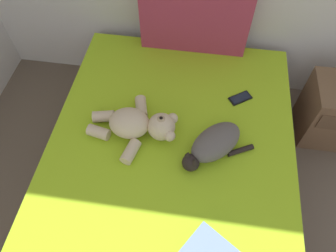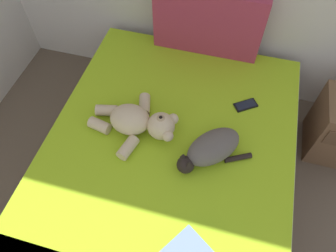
% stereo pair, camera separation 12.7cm
% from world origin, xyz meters
% --- Properties ---
extents(bed, '(1.53, 2.01, 0.49)m').
position_xyz_m(bed, '(1.58, 3.32, 0.24)').
color(bed, brown).
rests_on(bed, ground_plane).
extents(patterned_cushion, '(0.75, 0.12, 0.48)m').
position_xyz_m(patterned_cushion, '(1.61, 4.25, 0.73)').
color(patterned_cushion, '#A5334C').
rests_on(patterned_cushion, bed).
extents(cat, '(0.41, 0.38, 0.15)m').
position_xyz_m(cat, '(1.82, 3.36, 0.56)').
color(cat, '#59514C').
rests_on(cat, bed).
extents(teddy_bear, '(0.54, 0.48, 0.18)m').
position_xyz_m(teddy_bear, '(1.37, 3.43, 0.56)').
color(teddy_bear, beige).
rests_on(teddy_bear, bed).
extents(cell_phone, '(0.16, 0.14, 0.01)m').
position_xyz_m(cell_phone, '(1.98, 3.79, 0.49)').
color(cell_phone, black).
rests_on(cell_phone, bed).
extents(nightstand, '(0.43, 0.41, 0.50)m').
position_xyz_m(nightstand, '(2.71, 3.97, 0.25)').
color(nightstand, brown).
rests_on(nightstand, ground_plane).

